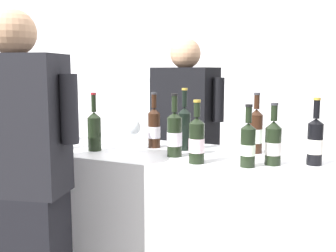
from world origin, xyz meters
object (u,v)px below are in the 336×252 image
(person_server, at_px, (185,160))
(wine_bottle_8, at_px, (15,125))
(wine_bottle_5, at_px, (174,134))
(wine_bottle_6, at_px, (154,127))
(wine_bottle_1, at_px, (197,140))
(wine_bottle_10, at_px, (315,141))
(ice_bucket, at_px, (63,123))
(wine_bottle_9, at_px, (94,130))
(wine_bottle_0, at_px, (65,127))
(wine_bottle_3, at_px, (256,131))
(wine_glass, at_px, (134,128))
(wine_bottle_2, at_px, (273,143))
(person_guest, at_px, (22,202))
(wine_bottle_7, at_px, (184,127))
(wine_bottle_4, at_px, (248,144))
(wine_bottle_11, at_px, (25,119))

(person_server, bearing_deg, wine_bottle_8, -137.35)
(wine_bottle_5, height_order, wine_bottle_6, wine_bottle_5)
(wine_bottle_6, bearing_deg, wine_bottle_1, -36.23)
(wine_bottle_6, distance_m, wine_bottle_10, 0.92)
(wine_bottle_10, bearing_deg, ice_bucket, 178.26)
(wine_bottle_9, bearing_deg, wine_bottle_0, -173.42)
(wine_bottle_3, bearing_deg, wine_bottle_9, -159.26)
(wine_bottle_6, relative_size, wine_glass, 1.87)
(wine_bottle_2, height_order, wine_bottle_3, wine_bottle_3)
(ice_bucket, bearing_deg, person_guest, -64.74)
(wine_bottle_0, relative_size, wine_bottle_7, 0.91)
(wine_bottle_2, relative_size, wine_bottle_8, 0.97)
(wine_bottle_4, distance_m, wine_bottle_11, 1.63)
(wine_glass, bearing_deg, wine_bottle_10, 2.01)
(wine_bottle_1, bearing_deg, wine_bottle_11, 169.82)
(ice_bucket, bearing_deg, wine_bottle_8, -128.03)
(wine_bottle_4, height_order, wine_bottle_11, wine_bottle_11)
(wine_bottle_3, distance_m, person_guest, 1.28)
(wine_bottle_6, height_order, wine_bottle_11, wine_bottle_11)
(wine_bottle_8, relative_size, person_guest, 0.18)
(wine_bottle_3, bearing_deg, wine_bottle_10, -27.01)
(wine_bottle_9, xyz_separation_m, wine_bottle_11, (-0.72, 0.20, 0.01))
(wine_bottle_2, relative_size, wine_bottle_7, 0.85)
(wine_bottle_0, height_order, ice_bucket, wine_bottle_0)
(wine_glass, distance_m, ice_bucket, 0.60)
(wine_bottle_0, xyz_separation_m, wine_bottle_5, (0.68, 0.07, -0.01))
(wine_bottle_6, height_order, wine_bottle_10, wine_bottle_6)
(wine_bottle_0, distance_m, ice_bucket, 0.31)
(wine_bottle_3, bearing_deg, wine_bottle_6, -170.66)
(wine_bottle_8, bearing_deg, wine_bottle_0, 0.40)
(wine_bottle_0, height_order, wine_glass, wine_bottle_0)
(wine_bottle_7, bearing_deg, wine_bottle_11, -178.08)
(wine_bottle_5, bearing_deg, wine_bottle_4, -9.39)
(wine_bottle_1, height_order, wine_bottle_6, wine_bottle_6)
(person_guest, bearing_deg, wine_bottle_8, 136.82)
(wine_bottle_4, bearing_deg, wine_bottle_10, 31.91)
(wine_bottle_3, relative_size, wine_bottle_10, 1.02)
(wine_bottle_3, bearing_deg, wine_bottle_0, -161.73)
(person_guest, bearing_deg, wine_bottle_10, 28.53)
(wine_bottle_5, distance_m, wine_glass, 0.30)
(wine_bottle_11, xyz_separation_m, ice_bucket, (0.32, 0.01, -0.01))
(wine_bottle_7, bearing_deg, wine_glass, -157.84)
(wine_bottle_2, height_order, wine_bottle_11, wine_bottle_11)
(wine_bottle_7, distance_m, wine_bottle_8, 1.08)
(wine_bottle_6, xyz_separation_m, wine_bottle_10, (0.92, -0.07, -0.00))
(wine_bottle_8, relative_size, wine_bottle_10, 0.95)
(wine_bottle_3, relative_size, wine_bottle_6, 1.02)
(wine_bottle_11, xyz_separation_m, person_guest, (0.66, -0.71, -0.29))
(wine_glass, bearing_deg, wine_bottle_2, -3.54)
(wine_bottle_1, relative_size, wine_bottle_7, 0.88)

